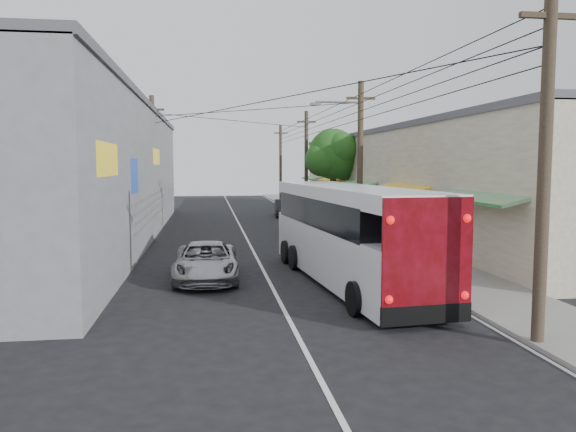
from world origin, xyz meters
The scene contains 13 objects.
ground centered at (0.00, 0.00, 0.00)m, with size 120.00×120.00×0.00m, color black.
sidewalk centered at (6.50, 20.00, 0.06)m, with size 3.00×80.00×0.12m, color slate.
building_right centered at (10.99, 22.00, 3.15)m, with size 7.09×40.00×6.25m.
building_left centered at (-8.50, 18.00, 3.65)m, with size 7.20×36.00×7.25m.
utility_poles centered at (3.13, 20.33, 4.13)m, with size 11.80×45.28×8.00m.
street_tree centered at (6.87, 26.02, 4.67)m, with size 4.40×4.00×6.60m.
coach_bus centered at (2.64, 5.18, 1.72)m, with size 3.46×11.70×3.32m.
jeepney centered at (-2.16, 6.32, 0.66)m, with size 2.19×4.75×1.32m, color #A8A9AF.
parked_suv centered at (3.80, 16.82, 0.92)m, with size 2.57×6.32×1.83m, color #A9AAB2.
parked_car_mid centered at (4.60, 26.00, 0.67)m, with size 1.59×3.96×1.35m, color #27262B.
parked_car_far centered at (3.80, 29.96, 0.66)m, with size 1.41×4.03×1.33m, color black.
pedestrian_near centered at (5.40, 10.42, 0.92)m, with size 0.58×0.38×1.59m, color pink.
pedestrian_far centered at (6.55, 11.24, 0.89)m, with size 0.75×0.58×1.54m, color #8F9ED0.
Camera 1 is at (-2.05, -13.33, 4.05)m, focal length 35.00 mm.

